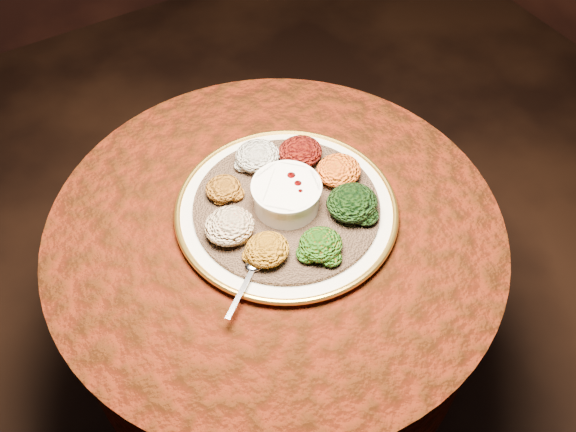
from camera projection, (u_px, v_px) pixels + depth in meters
table at (276, 274)px, 1.47m from camera, size 0.96×0.96×0.73m
platter at (286, 210)px, 1.35m from camera, size 0.59×0.59×0.02m
injera at (286, 206)px, 1.34m from camera, size 0.45×0.45×0.01m
stew_bowl at (286, 194)px, 1.31m from camera, size 0.14×0.14×0.06m
spoon at (253, 269)px, 1.23m from camera, size 0.13×0.10×0.01m
portion_ayib at (258, 156)px, 1.39m from camera, size 0.10×0.09×0.05m
portion_kitfo at (300, 152)px, 1.40m from camera, size 0.10×0.09×0.05m
portion_tikil at (339, 170)px, 1.36m from camera, size 0.10×0.09×0.05m
portion_gomen at (352, 203)px, 1.30m from camera, size 0.11×0.10×0.05m
portion_mixveg at (321, 244)px, 1.24m from camera, size 0.09×0.08×0.04m
portion_kik at (267, 249)px, 1.23m from camera, size 0.09×0.08×0.04m
portion_timatim at (230, 226)px, 1.27m from camera, size 0.10×0.10×0.05m
portion_shiro at (223, 188)px, 1.34m from camera, size 0.08×0.07×0.04m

